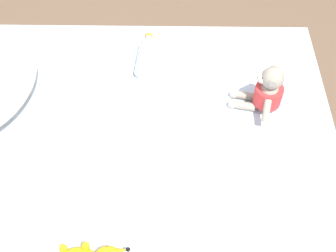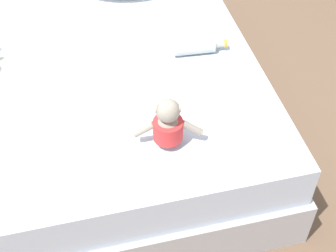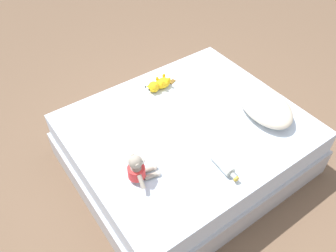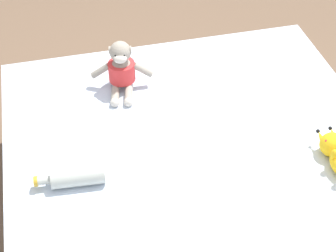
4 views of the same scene
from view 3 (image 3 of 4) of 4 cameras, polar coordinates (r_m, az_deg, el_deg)
name	(u,v)px [view 3 (image 3 of 4)]	position (r m, az deg, el deg)	size (l,w,h in m)	color
ground_plane	(185,162)	(3.12, 2.88, -6.09)	(16.00, 16.00, 0.00)	brown
bed	(186,145)	(2.93, 3.05, -3.13)	(1.60, 1.87, 0.49)	#B2B2B7
pillow	(265,105)	(2.91, 15.92, 3.43)	(0.65, 0.48, 0.17)	beige
plush_monkey	(138,170)	(2.33, -5.09, -7.32)	(0.29, 0.24, 0.24)	#9E9384
plush_yellow_creature	(159,84)	(3.06, -1.53, 6.99)	(0.12, 0.33, 0.10)	yellow
glass_bottle	(223,164)	(2.45, 9.22, -6.36)	(0.27, 0.09, 0.08)	#B7BCB2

